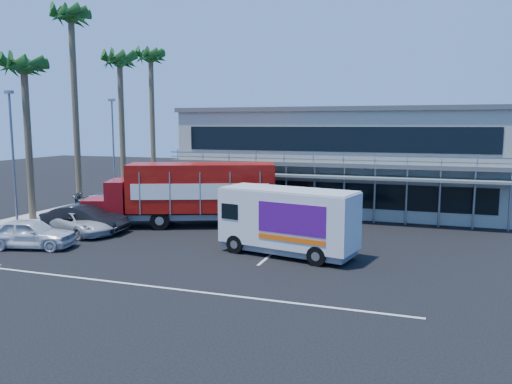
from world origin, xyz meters
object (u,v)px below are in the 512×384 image
(red_truck, at_px, (189,192))
(parked_car_b, at_px, (85,219))
(white_van, at_px, (288,220))
(parked_car_a, at_px, (31,233))

(red_truck, height_order, parked_car_b, red_truck)
(parked_car_b, bearing_deg, red_truck, -57.66)
(parked_car_b, bearing_deg, white_van, -100.19)
(white_van, xyz_separation_m, parked_car_a, (-12.52, -2.84, -0.93))
(red_truck, xyz_separation_m, parked_car_a, (-5.04, -7.56, -1.35))
(red_truck, relative_size, parked_car_b, 2.39)
(red_truck, height_order, parked_car_a, red_truck)
(parked_car_a, distance_m, parked_car_b, 3.88)
(red_truck, distance_m, parked_car_b, 6.17)
(red_truck, relative_size, parked_car_a, 2.62)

